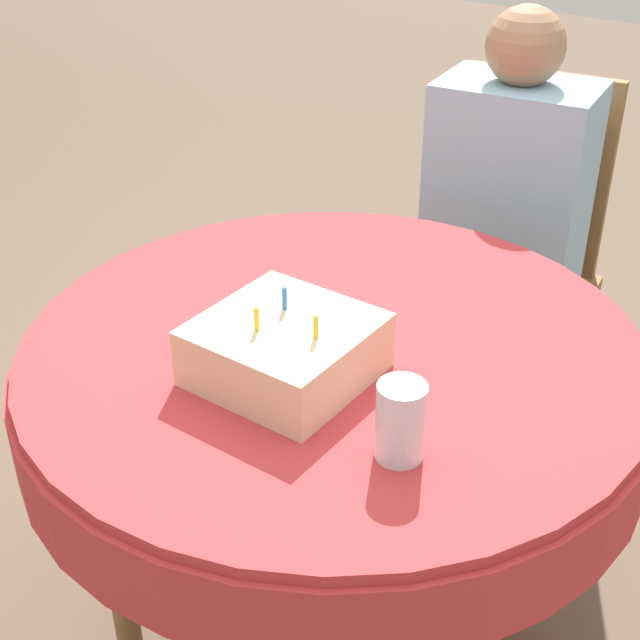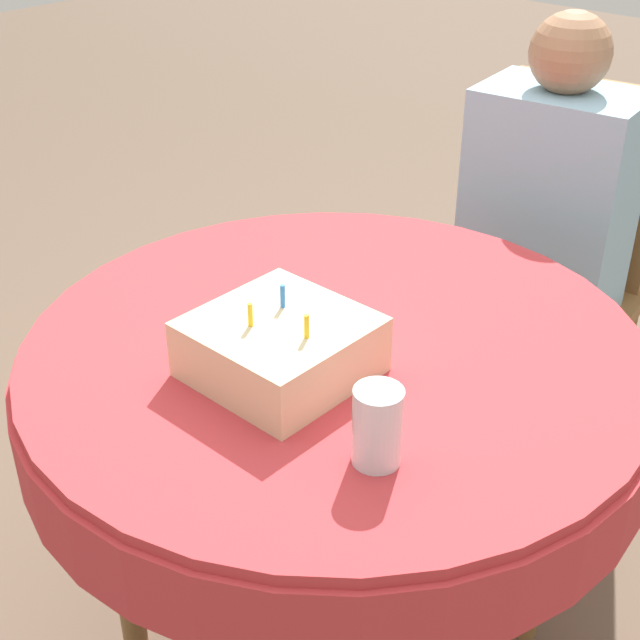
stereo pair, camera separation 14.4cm
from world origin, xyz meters
name	(u,v)px [view 2 (the right image)]	position (x,y,z in m)	size (l,w,h in m)	color
ground_plane	(332,638)	(0.00, 0.00, 0.00)	(12.00, 12.00, 0.00)	brown
dining_table	(335,384)	(0.00, 0.00, 0.65)	(1.07, 1.07, 0.74)	#BC3338
chair	(551,268)	(-0.09, 0.92, 0.49)	(0.49, 0.49, 0.94)	brown
person	(544,215)	(-0.07, 0.82, 0.67)	(0.39, 0.37, 1.14)	#9E7051
birthday_cake	(281,348)	(0.00, -0.13, 0.79)	(0.25, 0.25, 0.13)	beige
drinking_glass	(377,426)	(0.25, -0.19, 0.80)	(0.07, 0.07, 0.12)	silver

